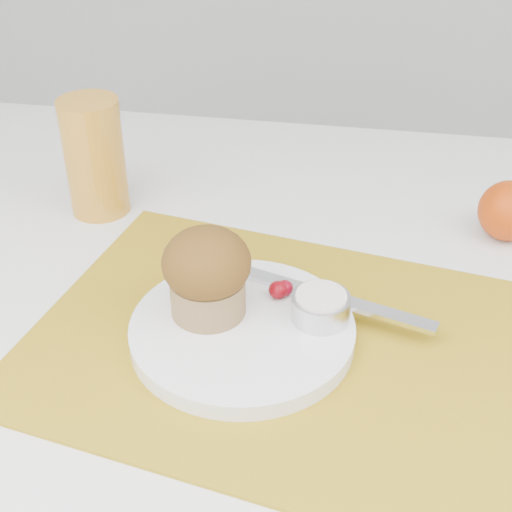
% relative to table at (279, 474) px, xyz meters
% --- Properties ---
extents(table, '(1.20, 0.80, 0.75)m').
position_rel_table_xyz_m(table, '(0.00, 0.00, 0.00)').
color(table, white).
rests_on(table, ground).
extents(placemat, '(0.56, 0.45, 0.00)m').
position_rel_table_xyz_m(placemat, '(0.02, -0.14, 0.38)').
color(placemat, '#B18B18').
rests_on(placemat, table).
extents(plate, '(0.28, 0.28, 0.02)m').
position_rel_table_xyz_m(plate, '(-0.02, -0.14, 0.39)').
color(plate, white).
rests_on(plate, placemat).
extents(ramekin, '(0.08, 0.08, 0.03)m').
position_rel_table_xyz_m(ramekin, '(0.05, -0.12, 0.41)').
color(ramekin, silver).
rests_on(ramekin, plate).
extents(cream, '(0.05, 0.05, 0.01)m').
position_rel_table_xyz_m(cream, '(0.05, -0.12, 0.42)').
color(cream, white).
rests_on(cream, ramekin).
extents(raspberry_near, '(0.02, 0.02, 0.02)m').
position_rel_table_xyz_m(raspberry_near, '(0.01, -0.09, 0.41)').
color(raspberry_near, '#57020D').
rests_on(raspberry_near, plate).
extents(raspberry_far, '(0.02, 0.02, 0.02)m').
position_rel_table_xyz_m(raspberry_far, '(0.01, -0.09, 0.41)').
color(raspberry_far, '#560208').
rests_on(raspberry_far, plate).
extents(butter_knife, '(0.21, 0.08, 0.01)m').
position_rel_table_xyz_m(butter_knife, '(0.06, -0.09, 0.40)').
color(butter_knife, silver).
rests_on(butter_knife, plate).
extents(orange, '(0.07, 0.07, 0.07)m').
position_rel_table_xyz_m(orange, '(0.26, 0.11, 0.41)').
color(orange, '#C64007').
rests_on(orange, table).
extents(juice_glass, '(0.08, 0.08, 0.15)m').
position_rel_table_xyz_m(juice_glass, '(-0.25, 0.08, 0.45)').
color(juice_glass, orange).
rests_on(juice_glass, table).
extents(muffin, '(0.09, 0.09, 0.09)m').
position_rel_table_xyz_m(muffin, '(-0.06, -0.13, 0.44)').
color(muffin, '#9B794B').
rests_on(muffin, plate).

